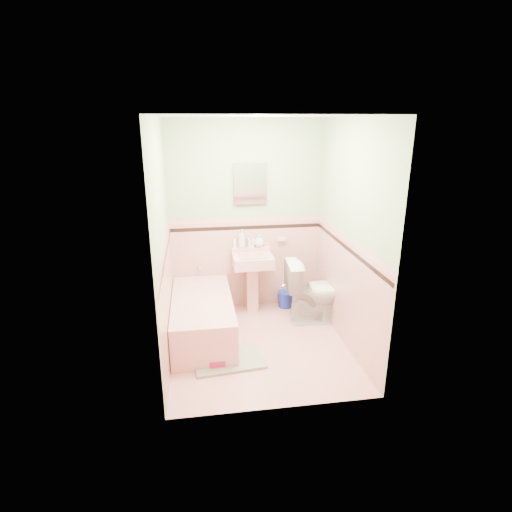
{
  "coord_description": "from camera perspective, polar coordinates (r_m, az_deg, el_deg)",
  "views": [
    {
      "loc": [
        -0.66,
        -4.09,
        2.46
      ],
      "look_at": [
        0.0,
        0.25,
        1.0
      ],
      "focal_mm": 28.66,
      "sensor_mm": 36.0,
      "label": 1
    }
  ],
  "objects": [
    {
      "name": "wainscot_left",
      "position": [
        4.5,
        -12.12,
        -6.44
      ],
      "size": [
        0.0,
        2.2,
        2.2
      ],
      "primitive_type": "plane",
      "rotation": [
        1.57,
        0.0,
        1.57
      ],
      "color": "#E9A59C",
      "rests_on": "ground"
    },
    {
      "name": "wall_left",
      "position": [
        4.27,
        -12.86,
        1.5
      ],
      "size": [
        0.0,
        2.5,
        2.5
      ],
      "primitive_type": "plane",
      "rotation": [
        1.57,
        0.0,
        1.57
      ],
      "color": "beige",
      "rests_on": "ground"
    },
    {
      "name": "accent_right",
      "position": [
        4.6,
        12.66,
        1.03
      ],
      "size": [
        0.0,
        2.2,
        2.2
      ],
      "primitive_type": "plane",
      "rotation": [
        1.57,
        0.0,
        -1.57
      ],
      "color": "black",
      "rests_on": "ground"
    },
    {
      "name": "sink_faucet",
      "position": [
        5.35,
        -0.69,
        2.02
      ],
      "size": [
        0.02,
        0.02,
        0.1
      ],
      "primitive_type": "cylinder",
      "color": "silver",
      "rests_on": "sink"
    },
    {
      "name": "cap_right",
      "position": [
        4.58,
        12.74,
        2.23
      ],
      "size": [
        0.0,
        2.2,
        2.2
      ],
      "primitive_type": "plane",
      "rotation": [
        1.57,
        0.0,
        -1.57
      ],
      "color": "pink",
      "rests_on": "ground"
    },
    {
      "name": "tub_faucet",
      "position": [
        5.45,
        -7.84,
        -1.39
      ],
      "size": [
        0.04,
        0.12,
        0.04
      ],
      "primitive_type": "cylinder",
      "rotation": [
        1.57,
        0.0,
        0.0
      ],
      "color": "silver",
      "rests_on": "wall_back"
    },
    {
      "name": "ceiling",
      "position": [
        4.14,
        0.55,
        18.97
      ],
      "size": [
        2.2,
        2.2,
        0.0
      ],
      "primitive_type": "plane",
      "rotation": [
        3.14,
        0.0,
        0.0
      ],
      "color": "white",
      "rests_on": "ground"
    },
    {
      "name": "tube",
      "position": [
        5.37,
        -3.02,
        1.75
      ],
      "size": [
        0.04,
        0.04,
        0.12
      ],
      "primitive_type": "cylinder",
      "rotation": [
        0.0,
        0.0,
        0.07
      ],
      "color": "white",
      "rests_on": "sink"
    },
    {
      "name": "wainscot_back",
      "position": [
        5.54,
        -1.31,
        -1.23
      ],
      "size": [
        2.0,
        0.0,
        2.0
      ],
      "primitive_type": "plane",
      "rotation": [
        1.57,
        0.0,
        0.0
      ],
      "color": "#E9A59C",
      "rests_on": "ground"
    },
    {
      "name": "cap_back",
      "position": [
        5.36,
        -1.35,
        5.01
      ],
      "size": [
        2.0,
        0.0,
        2.0
      ],
      "primitive_type": "plane",
      "rotation": [
        1.57,
        0.0,
        0.0
      ],
      "color": "pink",
      "rests_on": "ground"
    },
    {
      "name": "bathtub",
      "position": [
        4.95,
        -7.46,
        -8.61
      ],
      "size": [
        0.7,
        1.5,
        0.45
      ],
      "primitive_type": "cube",
      "color": "#E2A199",
      "rests_on": "floor"
    },
    {
      "name": "bucket",
      "position": [
        5.68,
        4.1,
        -6.06
      ],
      "size": [
        0.24,
        0.24,
        0.22
      ],
      "primitive_type": null,
      "rotation": [
        0.0,
        0.0,
        0.1
      ],
      "color": "#15279A",
      "rests_on": "floor"
    },
    {
      "name": "floor",
      "position": [
        4.81,
        0.46,
        -12.32
      ],
      "size": [
        2.2,
        2.2,
        0.0
      ],
      "primitive_type": "plane",
      "color": "#E7A097",
      "rests_on": "ground"
    },
    {
      "name": "soap_bottle_mid",
      "position": [
        5.39,
        -0.77,
        2.12
      ],
      "size": [
        0.09,
        0.09,
        0.17
      ],
      "primitive_type": "imported",
      "rotation": [
        0.0,
        0.0,
        0.19
      ],
      "color": "#B2B2B2",
      "rests_on": "sink"
    },
    {
      "name": "cap_left",
      "position": [
        4.28,
        -12.59,
        1.13
      ],
      "size": [
        0.0,
        2.2,
        2.2
      ],
      "primitive_type": "plane",
      "rotation": [
        1.57,
        0.0,
        1.57
      ],
      "color": "pink",
      "rests_on": "ground"
    },
    {
      "name": "wall_back",
      "position": [
        5.37,
        -1.38,
        5.37
      ],
      "size": [
        2.5,
        0.0,
        2.5
      ],
      "primitive_type": "plane",
      "rotation": [
        1.57,
        0.0,
        0.0
      ],
      "color": "beige",
      "rests_on": "ground"
    },
    {
      "name": "wainscot_front",
      "position": [
        3.59,
        3.31,
        -12.82
      ],
      "size": [
        2.0,
        0.0,
        2.0
      ],
      "primitive_type": "plane",
      "rotation": [
        -1.57,
        0.0,
        0.0
      ],
      "color": "#E9A59C",
      "rests_on": "ground"
    },
    {
      "name": "accent_back",
      "position": [
        5.38,
        -1.34,
        3.98
      ],
      "size": [
        2.0,
        0.0,
        2.0
      ],
      "primitive_type": "plane",
      "rotation": [
        1.57,
        0.0,
        0.0
      ],
      "color": "black",
      "rests_on": "ground"
    },
    {
      "name": "sink",
      "position": [
        5.4,
        -0.45,
        -3.97
      ],
      "size": [
        0.51,
        0.48,
        0.81
      ],
      "primitive_type": null,
      "color": "#E2A199",
      "rests_on": "floor"
    },
    {
      "name": "accent_left",
      "position": [
        4.31,
        -12.5,
        -0.14
      ],
      "size": [
        0.0,
        2.2,
        2.2
      ],
      "primitive_type": "plane",
      "rotation": [
        1.57,
        0.0,
        1.57
      ],
      "color": "black",
      "rests_on": "ground"
    },
    {
      "name": "soap_bottle_right",
      "position": [
        5.41,
        0.44,
        2.17
      ],
      "size": [
        0.18,
        0.18,
        0.17
      ],
      "primitive_type": "imported",
      "rotation": [
        0.0,
        0.0,
        0.41
      ],
      "color": "#B2B2B2",
      "rests_on": "sink"
    },
    {
      "name": "cap_front",
      "position": [
        3.32,
        3.49,
        -3.56
      ],
      "size": [
        2.0,
        0.0,
        2.0
      ],
      "primitive_type": "plane",
      "rotation": [
        -1.57,
        0.0,
        0.0
      ],
      "color": "pink",
      "rests_on": "ground"
    },
    {
      "name": "soap_bottle_left",
      "position": [
        5.37,
        -2.0,
        2.44
      ],
      "size": [
        0.11,
        0.11,
        0.24
      ],
      "primitive_type": "imported",
      "rotation": [
        0.0,
        0.0,
        -0.2
      ],
      "color": "#B2B2B2",
      "rests_on": "sink"
    },
    {
      "name": "wainscot_right",
      "position": [
        4.78,
        12.29,
        -4.92
      ],
      "size": [
        0.0,
        2.2,
        2.2
      ],
      "primitive_type": "plane",
      "rotation": [
        1.57,
        0.0,
        -1.57
      ],
      "color": "#E9A59C",
      "rests_on": "ground"
    },
    {
      "name": "shoe",
      "position": [
        4.4,
        -5.43,
        -14.67
      ],
      "size": [
        0.17,
        0.09,
        0.07
      ],
      "primitive_type": "cube",
      "rotation": [
        0.0,
        0.0,
        0.06
      ],
      "color": "#BF1E59",
      "rests_on": "bath_mat"
    },
    {
      "name": "toilet",
      "position": [
        5.25,
        8.52,
        -4.85
      ],
      "size": [
        0.81,
        0.49,
        0.81
      ],
      "primitive_type": "imported",
      "rotation": [
        0.0,
        0.0,
        1.53
      ],
      "color": "white",
      "rests_on": "floor"
    },
    {
      "name": "wall_right",
      "position": [
        4.57,
        12.98,
        2.59
      ],
      "size": [
        0.0,
        2.5,
        2.5
      ],
      "primitive_type": "plane",
      "rotation": [
        1.57,
        0.0,
        -1.57
      ],
      "color": "beige",
      "rests_on": "ground"
    },
    {
      "name": "accent_front",
      "position": [
        3.35,
        3.46,
        -5.15
      ],
      "size": [
        2.0,
        0.0,
        2.0
      ],
      "primitive_type": "plane",
      "rotation": [
        -1.57,
        0.0,
        0.0
      ],
      "color": "black",
      "rests_on": "ground"
    },
    {
      "name": "medicine_cabinet",
      "position": [
        5.26,
        -0.82,
        10.1
      ],
      "size": [
        0.37,
        0.04,
        0.46
      ],
      "primitive_type": "cube",
      "color": "white",
      "rests_on": "wall_back"
    },
    {
      "name": "bath_mat",
      "position": [
        4.53,
        -3.84,
        -14.25
      ],
      "size": [
        0.78,
        0.56,
        0.03
      ],
      "primitive_type": "cube",
      "rotation": [
        0.0,
        0.0,
        0.1
      ],
      "color": "gray",
      "rests_on": "floor"
    },
    {
      "name": "soap_dish",
      "position": [
        5.48,
        3.58,
        2.38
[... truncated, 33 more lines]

